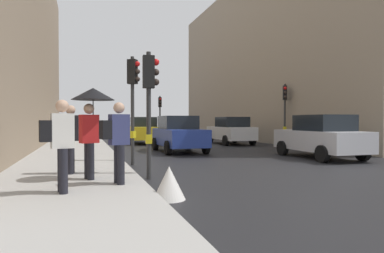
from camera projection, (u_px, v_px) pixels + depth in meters
The scene contains 18 objects.
ground_plane at pixel (318, 173), 9.95m from camera, with size 120.00×120.00×0.00m, color black.
sidewalk_kerb at pixel (73, 157), 13.53m from camera, with size 3.41×40.00×0.16m, color #A8A5A0.
building_facade_right at pixel (304, 64), 28.50m from camera, with size 12.00×26.87×12.58m, color gray.
traffic_light_mid_street at pixel (285, 103), 20.18m from camera, with size 0.36×0.45×3.70m.
traffic_light_near_left at pixel (150, 92), 8.86m from camera, with size 0.44×0.27×3.32m.
traffic_light_far_median at pixel (160, 109), 29.02m from camera, with size 0.24×0.43×3.62m.
traffic_light_near_right at pixel (133, 90), 11.69m from camera, with size 0.44×0.38×3.73m.
car_blue_van at pixel (179, 134), 16.67m from camera, with size 2.03×4.20×1.76m.
car_yellow_taxi at pixel (143, 130), 22.73m from camera, with size 2.15×4.27×1.76m.
car_red_sedan at pixel (125, 127), 36.04m from camera, with size 2.12×4.25×1.76m.
car_silver_hatchback at pixel (321, 137), 13.81m from camera, with size 2.11×4.25×1.76m.
car_dark_suv at pixel (129, 128), 30.86m from camera, with size 2.04×4.21×1.76m.
car_white_compact at pixel (231, 131), 22.05m from camera, with size 2.06×4.22×1.76m.
pedestrian_with_umbrella at pixel (92, 107), 7.95m from camera, with size 1.00×1.00×2.14m.
pedestrian_with_black_backpack at pixel (60, 140), 6.42m from camera, with size 0.64×0.39×1.77m.
pedestrian_with_grey_backpack at pixel (117, 138), 7.33m from camera, with size 0.65×0.41×1.77m.
pedestrian_in_dark_coat at pixel (71, 136), 8.78m from camera, with size 0.42×0.36×1.77m.
warning_sign_triangle at pixel (169, 183), 6.59m from camera, with size 0.64×0.64×0.65m, color silver.
Camera 1 is at (-6.57, -8.31, 1.54)m, focal length 31.80 mm.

